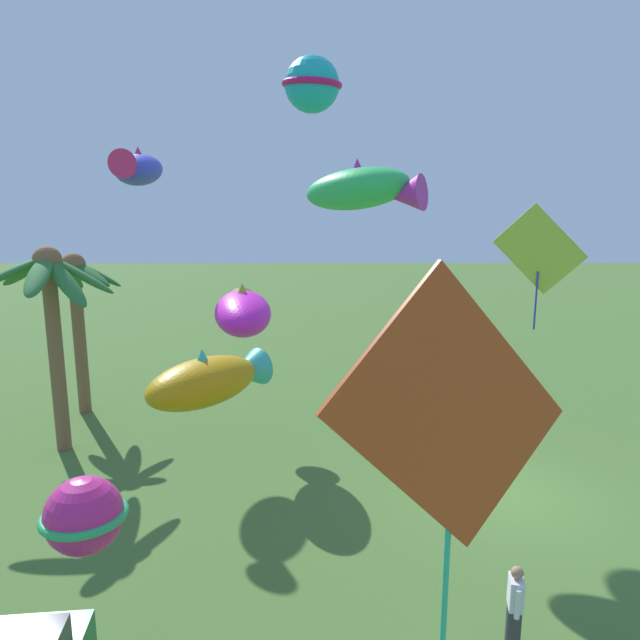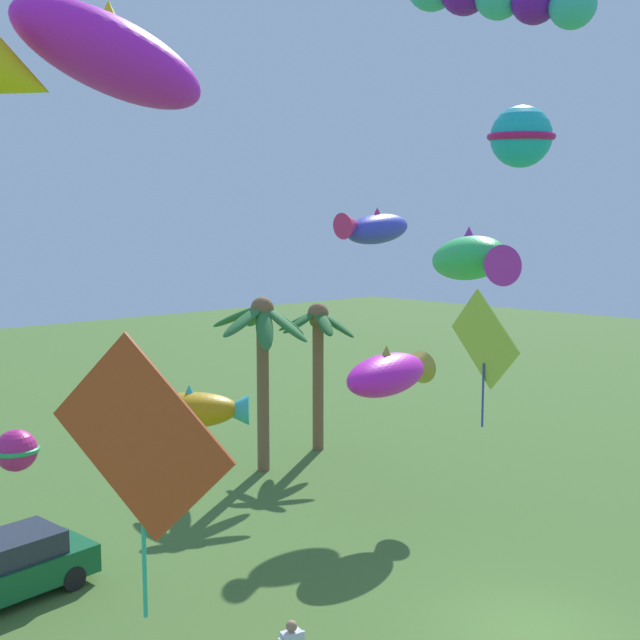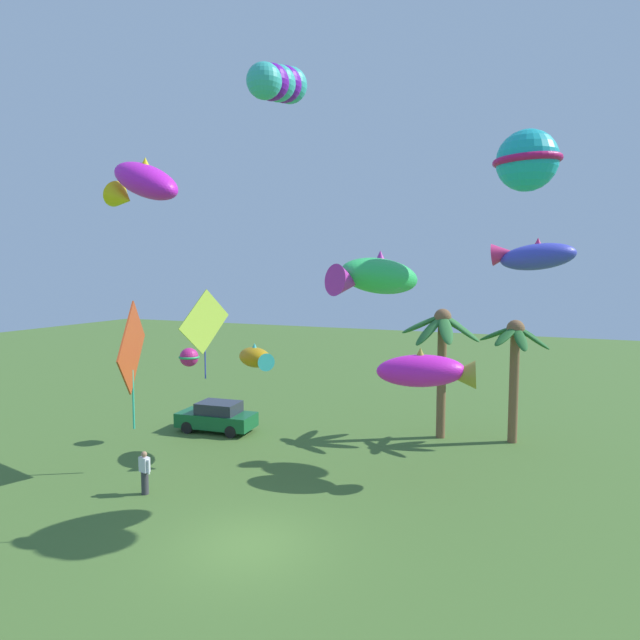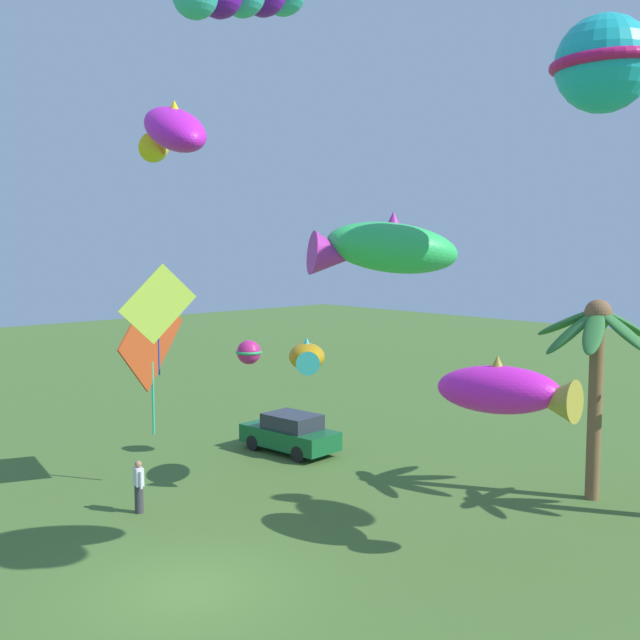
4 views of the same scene
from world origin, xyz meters
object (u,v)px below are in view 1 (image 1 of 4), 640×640
(kite_fish_7, at_px, (210,380))
(kite_fish_9, at_px, (243,311))
(spectator_0, at_px, (515,608))
(kite_ball_2, at_px, (312,85))
(palm_tree_1, at_px, (76,297))
(palm_tree_0, at_px, (50,298))
(kite_diamond_1, at_px, (540,251))
(kite_fish_8, at_px, (363,189))
(kite_diamond_5, at_px, (453,418))
(kite_ball_0, at_px, (84,516))
(kite_fish_3, at_px, (137,168))

(kite_fish_7, xyz_separation_m, kite_fish_9, (7.36, 0.27, -0.09))
(spectator_0, bearing_deg, kite_ball_2, 15.22)
(palm_tree_1, bearing_deg, palm_tree_0, -169.77)
(kite_diamond_1, distance_m, kite_fish_8, 5.66)
(spectator_0, bearing_deg, palm_tree_1, 44.99)
(palm_tree_1, bearing_deg, kite_ball_2, -85.00)
(kite_diamond_5, relative_size, kite_fish_7, 1.97)
(kite_diamond_5, distance_m, kite_fish_8, 10.47)
(kite_ball_0, distance_m, kite_fish_9, 11.46)
(kite_ball_0, bearing_deg, kite_fish_7, -10.37)
(palm_tree_1, xyz_separation_m, kite_fish_9, (-2.80, -6.21, -0.02))
(kite_fish_8, relative_size, kite_fish_9, 0.95)
(kite_fish_7, xyz_separation_m, kite_fish_8, (6.45, -3.32, 3.55))
(kite_fish_9, bearing_deg, spectator_0, -148.25)
(spectator_0, distance_m, kite_diamond_5, 4.92)
(palm_tree_0, bearing_deg, kite_ball_2, -62.63)
(kite_fish_7, height_order, kite_fish_9, kite_fish_9)
(kite_ball_2, height_order, kite_fish_7, kite_ball_2)
(palm_tree_0, xyz_separation_m, kite_fish_9, (0.49, -5.62, -0.49))
(spectator_0, bearing_deg, kite_diamond_1, -21.03)
(kite_diamond_5, distance_m, kite_fish_7, 5.11)
(kite_ball_2, relative_size, kite_fish_7, 1.13)
(palm_tree_0, xyz_separation_m, kite_diamond_5, (-10.47, -9.46, 0.22))
(spectator_0, relative_size, kite_fish_8, 0.42)
(kite_ball_2, bearing_deg, kite_diamond_1, -151.02)
(kite_diamond_1, height_order, kite_fish_7, kite_diamond_1)
(kite_diamond_5, height_order, kite_fish_9, kite_diamond_5)
(spectator_0, height_order, kite_ball_0, kite_ball_0)
(palm_tree_0, bearing_deg, palm_tree_1, 10.23)
(kite_fish_3, relative_size, kite_fish_7, 1.31)
(spectator_0, xyz_separation_m, kite_diamond_1, (3.75, -1.44, 5.71))
(kite_diamond_1, distance_m, kite_fish_7, 7.38)
(kite_ball_2, bearing_deg, kite_ball_0, 170.04)
(spectator_0, xyz_separation_m, kite_fish_7, (1.61, 5.28, 3.54))
(kite_fish_3, xyz_separation_m, kite_fish_9, (-3.53, -3.99, -4.46))
(palm_tree_0, bearing_deg, kite_fish_8, -92.62)
(kite_diamond_5, bearing_deg, kite_fish_9, 19.32)
(kite_fish_3, distance_m, kite_diamond_5, 16.90)
(kite_fish_8, bearing_deg, kite_ball_2, 17.94)
(palm_tree_1, bearing_deg, kite_fish_3, -71.75)
(palm_tree_1, distance_m, kite_fish_7, 12.05)
(palm_tree_0, relative_size, kite_ball_2, 2.14)
(spectator_0, bearing_deg, kite_fish_9, 31.75)
(kite_fish_7, bearing_deg, kite_fish_3, 21.36)
(kite_fish_7, bearing_deg, kite_fish_8, -27.24)
(palm_tree_0, xyz_separation_m, palm_tree_1, (3.29, 0.59, -0.48))
(kite_ball_2, xyz_separation_m, kite_fish_9, (-3.53, 2.15, -7.25))
(palm_tree_1, distance_m, spectator_0, 17.00)
(palm_tree_0, xyz_separation_m, kite_diamond_1, (-4.73, -12.61, 1.76))
(palm_tree_0, relative_size, kite_diamond_5, 1.22)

